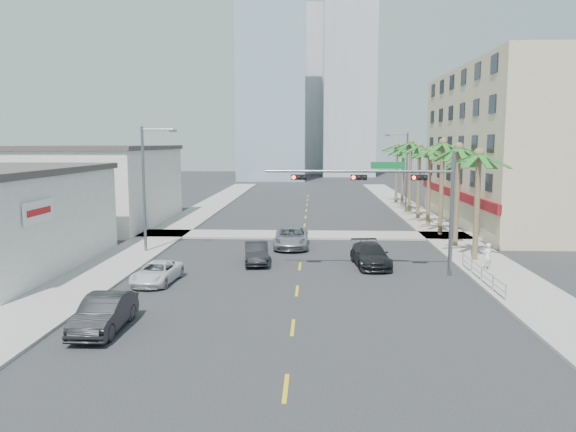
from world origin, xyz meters
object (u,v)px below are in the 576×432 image
at_px(car_parked_mid, 104,313).
at_px(car_lane_right, 370,255).
at_px(car_lane_left, 256,253).
at_px(car_lane_center, 291,238).
at_px(car_parked_near, 104,313).
at_px(pedestrian, 487,256).
at_px(traffic_signal_mast, 397,191).
at_px(car_parked_far, 157,273).

distance_m(car_parked_mid, car_lane_right, 18.02).
relative_size(car_lane_left, car_lane_center, 0.79).
relative_size(car_parked_near, car_lane_left, 0.94).
bearing_deg(pedestrian, car_lane_left, -32.58).
height_order(traffic_signal_mast, car_lane_center, traffic_signal_mast).
xyz_separation_m(car_parked_near, car_lane_center, (7.18, 19.03, 0.07)).
height_order(car_lane_center, pedestrian, pedestrian).
distance_m(car_parked_mid, car_lane_center, 20.51).
height_order(car_parked_mid, pedestrian, pedestrian).
height_order(car_parked_far, pedestrian, pedestrian).
relative_size(car_parked_far, car_lane_center, 0.79).
bearing_deg(car_parked_near, car_parked_mid, -65.93).
bearing_deg(pedestrian, car_lane_right, -36.19).
bearing_deg(car_lane_left, car_lane_right, -11.22).
distance_m(traffic_signal_mast, car_parked_far, 14.67).
height_order(car_lane_left, pedestrian, pedestrian).
height_order(car_parked_far, car_lane_left, car_lane_left).
relative_size(traffic_signal_mast, car_parked_far, 2.59).
bearing_deg(car_lane_center, pedestrian, -31.88).
bearing_deg(car_lane_right, car_parked_far, -163.99).
bearing_deg(car_parked_far, car_parked_mid, -84.68).
bearing_deg(car_lane_right, car_lane_left, 170.31).
relative_size(traffic_signal_mast, car_parked_mid, 2.43).
xyz_separation_m(car_parked_near, car_lane_right, (12.51, 12.82, 0.05)).
bearing_deg(traffic_signal_mast, car_parked_far, -169.26).
distance_m(traffic_signal_mast, car_lane_right, 5.08).
bearing_deg(pedestrian, car_parked_mid, 5.98).
height_order(car_lane_right, pedestrian, pedestrian).
height_order(car_parked_near, pedestrian, pedestrian).
bearing_deg(traffic_signal_mast, car_lane_left, 161.70).
bearing_deg(car_lane_left, car_lane_center, 62.86).
xyz_separation_m(traffic_signal_mast, car_lane_right, (-1.27, 2.34, -4.33)).
xyz_separation_m(car_parked_mid, pedestrian, (19.39, 11.67, 0.23)).
bearing_deg(car_parked_near, pedestrian, 33.78).
relative_size(car_parked_mid, car_parked_far, 1.06).
bearing_deg(car_lane_right, pedestrian, -16.77).
distance_m(car_parked_near, car_lane_right, 17.92).
relative_size(car_parked_far, car_lane_right, 0.85).
relative_size(car_parked_near, car_lane_center, 0.74).
bearing_deg(car_parked_near, car_lane_right, 49.02).
bearing_deg(car_parked_far, car_lane_left, 52.32).
bearing_deg(car_lane_center, car_lane_left, -110.23).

